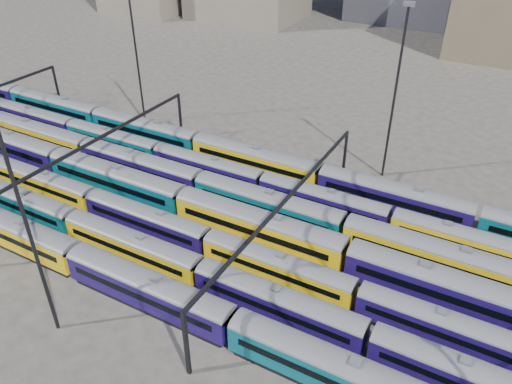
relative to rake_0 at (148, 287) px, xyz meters
The scene contains 13 objects.
ground 15.30m from the rake_0, 95.27° to the left, with size 500.00×500.00×0.00m, color #3C3732.
rake_0 is the anchor object (origin of this frame).
rake_1 16.87m from the rake_0, 162.76° to the left, with size 114.82×2.80×4.71m.
rake_2 10.04m from the rake_0, 85.41° to the left, with size 111.20×2.71×4.55m.
rake_3 15.82m from the rake_0, 71.51° to the left, with size 114.26×3.34×5.65m.
rake_4 26.84m from the rake_0, 131.83° to the left, with size 106.84×3.13×5.27m.
rake_5 31.14m from the rake_0, 126.60° to the left, with size 111.25×2.72×4.56m.
rake_6 30.24m from the rake_0, 97.27° to the left, with size 149.23×3.12×5.25m.
gantry_1 26.44m from the rake_0, 144.95° to the left, with size 0.35×40.35×8.03m.
gantry_2 17.78m from the rake_0, 60.13° to the left, with size 0.35×40.35×8.03m.
mast_1 49.81m from the rake_0, 130.31° to the left, with size 1.40×0.50×25.60m.
mast_2 14.74m from the rake_0, 132.37° to the right, with size 1.40×0.50×25.60m.
mast_3 42.82m from the rake_0, 70.76° to the left, with size 1.40×0.50×25.60m.
Camera 1 is at (29.97, -43.30, 39.20)m, focal length 35.00 mm.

